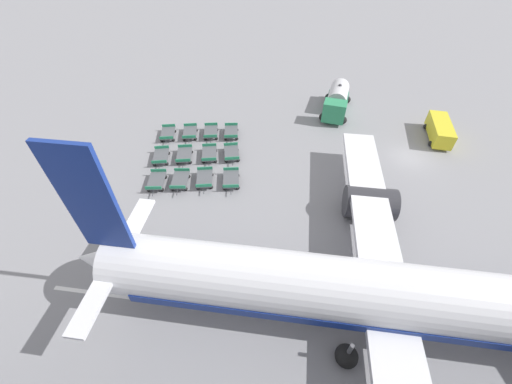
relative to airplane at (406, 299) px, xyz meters
The scene contains 17 objects.
ground_plane 19.38m from the airplane, 157.54° to the left, with size 500.00×500.00×0.00m, color gray.
airplane is the anchor object (origin of this frame).
fuel_tanker_primary 27.73m from the airplane, behind, with size 7.97×4.82×3.10m.
service_van 24.45m from the airplane, 151.59° to the left, with size 5.81×3.18×1.98m.
baggage_dolly_row_near_col_a 28.84m from the airplane, 137.82° to the right, with size 3.36×1.82×0.92m.
baggage_dolly_row_near_col_b 25.72m from the airplane, 131.69° to the right, with size 3.37×1.84×0.92m.
baggage_dolly_row_near_col_c 22.99m from the airplane, 125.22° to the right, with size 3.33×1.72×0.92m.
baggage_dolly_row_mid_a_col_a 27.40m from the airplane, 142.02° to the right, with size 3.36×1.82×0.92m.
baggage_dolly_row_mid_a_col_b 24.17m from the airplane, 135.97° to the right, with size 3.35×1.79×0.92m.
baggage_dolly_row_mid_a_col_c 21.28m from the airplane, 129.05° to the right, with size 3.31×1.67×0.92m.
baggage_dolly_row_mid_b_col_a 26.12m from the airplane, 146.39° to the right, with size 3.35×1.78×0.92m.
baggage_dolly_row_mid_b_col_b 22.60m from the airplane, 141.17° to the right, with size 3.36×1.81×0.92m.
baggage_dolly_row_mid_b_col_c 19.70m from the airplane, 133.88° to the right, with size 3.35×1.79×0.92m.
baggage_dolly_row_far_col_a 24.91m from the airplane, 150.92° to the right, with size 3.33×1.74×0.92m.
baggage_dolly_row_far_col_b 21.37m from the airplane, 146.40° to the right, with size 3.37×1.85×0.92m.
baggage_dolly_row_far_col_c 17.92m from the airplane, 139.52° to the right, with size 3.34×1.75×0.92m.
stand_guidance_stripe 9.49m from the airplane, 92.48° to the right, with size 3.92×29.14×0.01m.
Camera 1 is at (26.74, -16.17, 20.67)m, focal length 22.00 mm.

